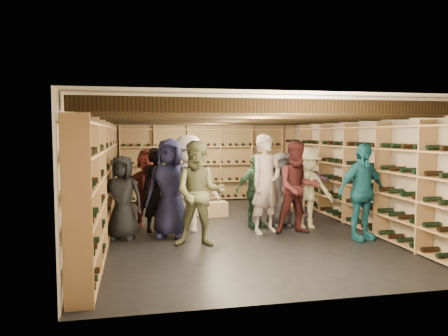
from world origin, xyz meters
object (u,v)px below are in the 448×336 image
crate_stack_right (217,209)px  person_12 (281,190)px  person_11 (296,181)px  crate_loose (288,208)px  person_9 (188,184)px  person_8 (298,188)px  person_10 (255,191)px  person_3 (307,188)px  person_7 (266,184)px  person_2 (199,194)px  person_0 (123,198)px  crate_stack_left (189,201)px  person_1 (157,190)px  person_4 (362,192)px  person_5 (148,187)px  person_6 (170,188)px

crate_stack_right → person_12: person_12 is taller
person_11 → crate_stack_right: bearing=-168.5°
crate_loose → person_9: (-2.67, -1.65, 0.86)m
person_8 → person_10: person_8 is taller
person_3 → person_8: person_8 is taller
crate_loose → person_7: size_ratio=0.26×
person_2 → person_0: bearing=162.5°
crate_stack_left → person_1: person_1 is taller
person_4 → person_7: size_ratio=0.92×
person_3 → person_7: bearing=-158.1°
crate_stack_left → person_7: (1.25, -2.10, 0.62)m
person_5 → person_7: (2.22, -1.09, 0.14)m
person_3 → person_9: (-2.40, 0.20, 0.13)m
person_9 → person_10: bearing=13.1°
crate_loose → person_0: 4.48m
person_12 → person_4: bearing=-64.2°
person_2 → person_3: (2.36, 0.97, -0.08)m
person_3 → person_8: 0.56m
person_2 → person_10: (1.34, 1.25, -0.15)m
crate_stack_left → person_9: size_ratio=0.36×
person_9 → person_2: bearing=-78.1°
person_7 → person_10: (-0.06, 0.55, -0.20)m
person_9 → person_11: bearing=31.1°
person_5 → person_7: 2.48m
person_4 → person_5: 4.23m
crate_loose → person_2: 3.93m
person_3 → person_6: size_ratio=0.89×
crate_stack_left → person_10: 2.00m
crate_loose → person_6: person_6 is taller
crate_stack_left → person_4: size_ratio=0.39×
crate_stack_right → person_11: bearing=-11.9°
person_8 → person_10: (-0.65, 0.70, -0.13)m
crate_loose → person_3: bearing=-98.0°
person_8 → person_11: 1.75m
crate_stack_left → person_8: bearing=-51.0°
person_0 → person_4: (4.24, -0.91, 0.11)m
person_5 → person_10: bearing=-10.8°
person_1 → person_6: person_6 is taller
person_2 → person_10: 1.84m
person_1 → person_10: size_ratio=1.09×
crate_loose → person_5: person_5 is taller
crate_stack_left → person_8: (1.83, -2.26, 0.55)m
person_11 → person_7: bearing=-104.9°
person_6 → person_10: (1.77, 0.49, -0.16)m
person_4 → person_9: size_ratio=0.92×
person_6 → person_9: bearing=65.6°
crate_stack_right → person_9: person_9 is taller
person_4 → person_10: bearing=126.2°
person_0 → person_6: (0.87, 0.00, 0.16)m
person_1 → person_3: bearing=-20.4°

